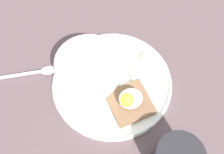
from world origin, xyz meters
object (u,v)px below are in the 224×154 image
toast_slice (130,103)px  banana_slice_front (128,63)px  poached_egg (130,99)px  oatmeal_bowl (89,69)px  banana_slice_back (137,76)px  banana_slice_left (148,60)px  banana_slice_right (120,56)px  banana_slice_inner (132,51)px  spoon (35,72)px

toast_slice → banana_slice_front: banana_slice_front is taller
toast_slice → poached_egg: (0.23, 0.11, 2.54)cm
oatmeal_bowl → banana_slice_back: size_ratio=3.90×
poached_egg → banana_slice_left: bearing=-131.8°
banana_slice_right → poached_egg: bearing=79.2°
banana_slice_front → banana_slice_left: banana_slice_front is taller
toast_slice → banana_slice_front: size_ratio=2.26×
banana_slice_inner → spoon: bearing=-6.4°
banana_slice_left → banana_slice_back: (3.89, 3.22, -0.11)cm
banana_slice_front → banana_slice_left: size_ratio=0.86×
banana_slice_back → banana_slice_left: bearing=-140.4°
oatmeal_bowl → toast_slice: oatmeal_bowl is taller
oatmeal_bowl → spoon: 13.64cm
banana_slice_inner → banana_slice_right: bearing=5.3°
toast_slice → banana_slice_left: (-7.84, -8.90, -0.09)cm
banana_slice_back → oatmeal_bowl: bearing=-19.3°
oatmeal_bowl → banana_slice_front: 9.58cm
spoon → banana_slice_left: bearing=167.0°
oatmeal_bowl → banana_slice_front: bearing=-178.6°
banana_slice_back → banana_slice_inner: (-1.15, -6.60, 0.13)cm
banana_slice_left → banana_slice_inner: 4.35cm
banana_slice_back → spoon: size_ratio=0.27×
banana_slice_front → spoon: (20.99, -5.40, -1.38)cm
banana_slice_front → banana_slice_right: size_ratio=0.97×
poached_egg → spoon: size_ratio=0.37×
toast_slice → poached_egg: bearing=26.2°
banana_slice_inner → spoon: size_ratio=0.35×
toast_slice → poached_egg: poached_egg is taller
toast_slice → banana_slice_right: 12.18cm
toast_slice → banana_slice_back: bearing=-124.8°
banana_slice_back → banana_slice_right: bearing=-73.6°
banana_slice_front → banana_slice_back: bearing=103.2°
banana_slice_left → spoon: 26.48cm
spoon → poached_egg: bearing=139.8°
poached_egg → banana_slice_right: size_ratio=1.19×
banana_slice_inner → banana_slice_back: bearing=80.1°
poached_egg → banana_slice_inner: 13.74cm
banana_slice_right → banana_slice_inner: 3.03cm
banana_slice_inner → banana_slice_front: bearing=54.3°
oatmeal_bowl → banana_slice_inner: oatmeal_bowl is taller
banana_slice_left → spoon: banana_slice_left is taller
banana_slice_right → spoon: (20.01, -2.84, -1.43)cm
banana_slice_right → banana_slice_inner: banana_slice_right is taller
banana_slice_left → poached_egg: bearing=48.2°
banana_slice_back → spoon: banana_slice_back is taller
banana_slice_front → banana_slice_inner: same height
poached_egg → oatmeal_bowl: bearing=-57.6°
oatmeal_bowl → banana_slice_back: bearing=160.7°
banana_slice_left → banana_slice_right: bearing=-28.3°
oatmeal_bowl → toast_slice: (-6.16, 9.22, -2.58)cm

